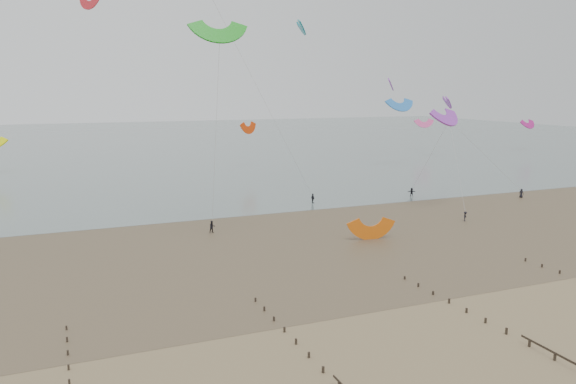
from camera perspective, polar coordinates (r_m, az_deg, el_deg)
The scene contains 5 objects.
ground at distance 54.87m, azimuth 15.39°, elevation -12.91°, with size 500.00×500.00×0.00m, color brown.
sea_and_shore at distance 81.66m, azimuth -1.88°, elevation -4.79°, with size 500.00×665.00×0.03m.
kitesurfers at distance 104.18m, azimuth 9.17°, elevation -1.09°, with size 166.83×24.36×1.88m.
grounded_kite at distance 82.33m, azimuth 8.43°, elevation -4.78°, with size 6.09×3.19×4.64m, color #D75B0D, non-canonical shape.
kites_airborne at distance 132.35m, azimuth -7.65°, elevation 10.03°, with size 244.71×101.93×41.65m.
Camera 1 is at (-31.59, -39.47, 21.32)m, focal length 35.00 mm.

